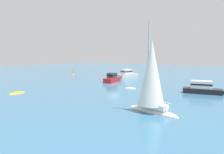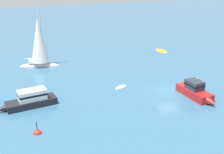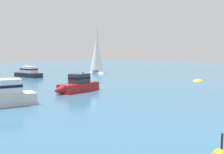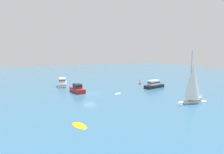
{
  "view_description": "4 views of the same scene",
  "coord_description": "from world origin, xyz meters",
  "px_view_note": "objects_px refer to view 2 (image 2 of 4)",
  "views": [
    {
      "loc": [
        23.39,
        -34.22,
        5.98
      ],
      "look_at": [
        3.04,
        -4.91,
        2.08
      ],
      "focal_mm": 33.18,
      "sensor_mm": 36.0,
      "label": 1
    },
    {
      "loc": [
        17.48,
        32.97,
        15.75
      ],
      "look_at": [
        7.77,
        0.84,
        2.96
      ],
      "focal_mm": 50.58,
      "sensor_mm": 36.0,
      "label": 2
    },
    {
      "loc": [
        -24.43,
        18.93,
        4.41
      ],
      "look_at": [
        0.8,
        -5.52,
        0.83
      ],
      "focal_mm": 39.24,
      "sensor_mm": 36.0,
      "label": 3
    },
    {
      "loc": [
        -12.5,
        -39.05,
        9.36
      ],
      "look_at": [
        6.68,
        2.86,
        2.93
      ],
      "focal_mm": 30.55,
      "sensor_mm": 36.0,
      "label": 4
    }
  ],
  "objects_px": {
    "cabin_cruiser": "(30,100)",
    "skiff": "(121,87)",
    "skiff_1": "(161,51)",
    "ketch": "(39,43)",
    "channel_buoy": "(37,133)",
    "cabin_cruiser_1": "(196,91)"
  },
  "relations": [
    {
      "from": "skiff_1",
      "to": "cabin_cruiser",
      "type": "xyz_separation_m",
      "value": [
        23.77,
        16.25,
        0.8
      ]
    },
    {
      "from": "skiff_1",
      "to": "cabin_cruiser_1",
      "type": "height_order",
      "value": "cabin_cruiser_1"
    },
    {
      "from": "skiff",
      "to": "channel_buoy",
      "type": "xyz_separation_m",
      "value": [
        11.23,
        8.53,
        0.01
      ]
    },
    {
      "from": "skiff",
      "to": "cabin_cruiser",
      "type": "distance_m",
      "value": 11.76
    },
    {
      "from": "ketch",
      "to": "channel_buoy",
      "type": "relative_size",
      "value": 6.13
    },
    {
      "from": "skiff",
      "to": "cabin_cruiser",
      "type": "relative_size",
      "value": 0.3
    },
    {
      "from": "ketch",
      "to": "cabin_cruiser_1",
      "type": "bearing_deg",
      "value": -33.71
    },
    {
      "from": "ketch",
      "to": "cabin_cruiser_1",
      "type": "height_order",
      "value": "ketch"
    },
    {
      "from": "skiff_1",
      "to": "channel_buoy",
      "type": "bearing_deg",
      "value": 119.64
    },
    {
      "from": "channel_buoy",
      "to": "skiff",
      "type": "bearing_deg",
      "value": -142.78
    },
    {
      "from": "skiff",
      "to": "ketch",
      "type": "relative_size",
      "value": 0.22
    },
    {
      "from": "skiff_1",
      "to": "channel_buoy",
      "type": "height_order",
      "value": "channel_buoy"
    },
    {
      "from": "cabin_cruiser",
      "to": "channel_buoy",
      "type": "height_order",
      "value": "cabin_cruiser"
    },
    {
      "from": "skiff_1",
      "to": "ketch",
      "type": "relative_size",
      "value": 0.31
    },
    {
      "from": "cabin_cruiser",
      "to": "skiff",
      "type": "bearing_deg",
      "value": 179.69
    },
    {
      "from": "skiff_1",
      "to": "ketch",
      "type": "height_order",
      "value": "ketch"
    },
    {
      "from": "cabin_cruiser",
      "to": "channel_buoy",
      "type": "distance_m",
      "value": 6.28
    },
    {
      "from": "cabin_cruiser_1",
      "to": "cabin_cruiser",
      "type": "bearing_deg",
      "value": -107.94
    },
    {
      "from": "skiff_1",
      "to": "cabin_cruiser_1",
      "type": "relative_size",
      "value": 0.49
    },
    {
      "from": "cabin_cruiser",
      "to": "ketch",
      "type": "bearing_deg",
      "value": -111.05
    },
    {
      "from": "skiff",
      "to": "cabin_cruiser_1",
      "type": "distance_m",
      "value": 9.39
    },
    {
      "from": "skiff",
      "to": "skiff_1",
      "type": "height_order",
      "value": "skiff_1"
    }
  ]
}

